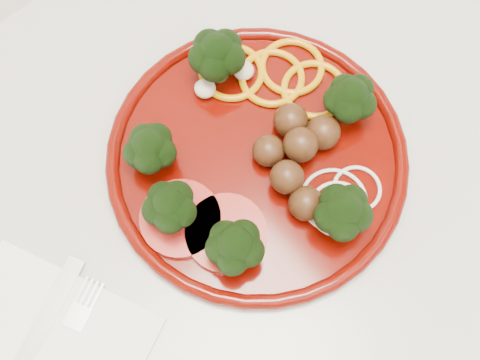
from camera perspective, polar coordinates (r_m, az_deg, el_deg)
counter at (r=1.02m, az=0.20°, el=-8.35°), size 2.40×0.60×0.90m
plate at (r=0.57m, az=1.52°, el=2.20°), size 0.29×0.29×0.07m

